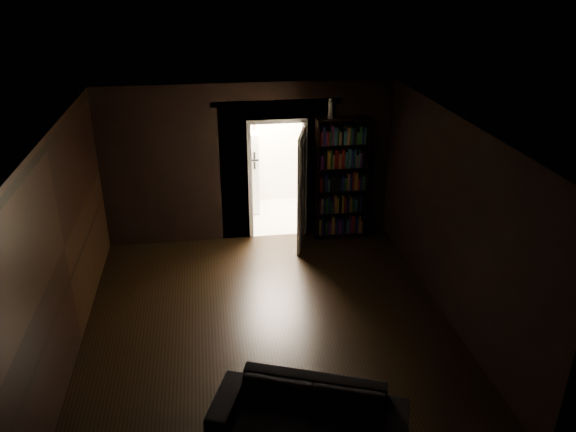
# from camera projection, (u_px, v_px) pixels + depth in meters

# --- Properties ---
(ground) EXTENTS (5.50, 5.50, 0.00)m
(ground) POSITION_uv_depth(u_px,v_px,m) (269.00, 324.00, 7.79)
(ground) COLOR black
(ground) RESTS_ON ground
(room_walls) EXTENTS (5.02, 5.61, 2.84)m
(room_walls) POSITION_uv_depth(u_px,v_px,m) (257.00, 184.00, 8.06)
(room_walls) COLOR black
(room_walls) RESTS_ON ground
(kitchen_alcove) EXTENTS (2.20, 1.80, 2.60)m
(kitchen_alcove) POSITION_uv_depth(u_px,v_px,m) (270.00, 153.00, 10.84)
(kitchen_alcove) COLOR #B0A99A
(kitchen_alcove) RESTS_ON ground
(sofa) EXTENTS (2.19, 1.54, 0.77)m
(sofa) POSITION_uv_depth(u_px,v_px,m) (309.00, 410.00, 5.76)
(sofa) COLOR black
(sofa) RESTS_ON ground
(bookshelf) EXTENTS (0.95, 0.50, 2.20)m
(bookshelf) POSITION_uv_depth(u_px,v_px,m) (340.00, 179.00, 9.88)
(bookshelf) COLOR black
(bookshelf) RESTS_ON ground
(refrigerator) EXTENTS (0.86, 0.81, 1.65)m
(refrigerator) POSITION_uv_depth(u_px,v_px,m) (239.00, 171.00, 11.06)
(refrigerator) COLOR white
(refrigerator) RESTS_ON ground
(door) EXTENTS (0.28, 0.83, 2.05)m
(door) POSITION_uv_depth(u_px,v_px,m) (301.00, 191.00, 9.57)
(door) COLOR white
(door) RESTS_ON ground
(figurine) EXTENTS (0.14, 0.14, 0.33)m
(figurine) POSITION_uv_depth(u_px,v_px,m) (331.00, 108.00, 9.33)
(figurine) COLOR silver
(figurine) RESTS_ON bookshelf
(bottles) EXTENTS (0.60, 0.14, 0.24)m
(bottles) POSITION_uv_depth(u_px,v_px,m) (240.00, 124.00, 10.65)
(bottles) COLOR black
(bottles) RESTS_ON refrigerator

